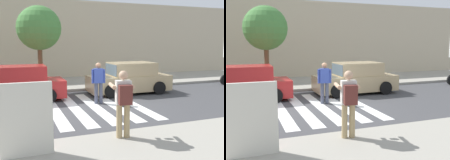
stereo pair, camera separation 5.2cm
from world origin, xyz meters
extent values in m
plane|color=#424244|center=(0.00, 0.00, 0.00)|extent=(120.00, 120.00, 0.00)
cube|color=#9E998C|center=(0.00, 6.00, 0.07)|extent=(60.00, 4.80, 0.14)
cube|color=beige|center=(0.00, 10.40, 2.70)|extent=(56.00, 4.00, 5.39)
cube|color=silver|center=(-1.60, 0.20, 0.00)|extent=(0.44, 5.20, 0.01)
cube|color=silver|center=(-0.80, 0.20, 0.00)|extent=(0.44, 5.20, 0.01)
cube|color=silver|center=(0.00, 0.20, 0.00)|extent=(0.44, 5.20, 0.01)
cube|color=silver|center=(0.80, 0.20, 0.00)|extent=(0.44, 5.20, 0.01)
cube|color=silver|center=(1.60, 0.20, 0.00)|extent=(0.44, 5.20, 0.01)
cylinder|color=tan|center=(-0.53, -3.69, 0.58)|extent=(0.15, 0.15, 0.88)
cylinder|color=tan|center=(-0.33, -3.73, 0.58)|extent=(0.15, 0.15, 0.88)
cube|color=silver|center=(-0.43, -3.71, 1.32)|extent=(0.42, 0.30, 0.60)
sphere|color=tan|center=(-0.43, -3.71, 1.75)|extent=(0.23, 0.23, 0.23)
cylinder|color=tan|center=(-0.63, -3.45, 1.46)|extent=(0.20, 0.59, 0.10)
cylinder|color=tan|center=(-0.16, -3.53, 1.46)|extent=(0.20, 0.59, 0.10)
cube|color=black|center=(-0.36, -3.32, 1.49)|extent=(0.16, 0.12, 0.10)
cube|color=#5B2823|center=(-0.47, -3.94, 1.30)|extent=(0.35, 0.25, 0.48)
cylinder|color=#474C60|center=(0.21, 0.64, 0.44)|extent=(0.15, 0.15, 0.88)
cylinder|color=#474C60|center=(0.41, 0.61, 0.44)|extent=(0.15, 0.15, 0.88)
cube|color=#33479E|center=(0.31, 0.63, 1.18)|extent=(0.41, 0.29, 0.60)
sphere|color=#A37556|center=(0.31, 0.63, 1.61)|extent=(0.23, 0.23, 0.23)
cylinder|color=#33479E|center=(0.07, 0.66, 1.16)|extent=(0.10, 0.10, 0.58)
cylinder|color=#33479E|center=(0.55, 0.59, 1.16)|extent=(0.10, 0.10, 0.58)
cube|color=red|center=(-2.90, 2.30, 0.53)|extent=(4.10, 1.70, 0.76)
cube|color=red|center=(-2.75, 2.30, 1.23)|extent=(2.20, 1.56, 0.64)
cube|color=slate|center=(-1.78, 2.30, 1.23)|extent=(0.10, 1.50, 0.51)
cylinder|color=black|center=(-1.63, 1.45, 0.32)|extent=(0.64, 0.22, 0.64)
cylinder|color=black|center=(-1.63, 3.15, 0.32)|extent=(0.64, 0.22, 0.64)
cube|color=tan|center=(2.45, 2.30, 0.53)|extent=(4.10, 1.70, 0.76)
cube|color=tan|center=(2.60, 2.30, 1.23)|extent=(2.20, 1.56, 0.64)
cube|color=slate|center=(1.53, 2.30, 1.23)|extent=(0.10, 1.50, 0.54)
cube|color=slate|center=(3.57, 2.30, 1.23)|extent=(0.10, 1.50, 0.51)
cylinder|color=black|center=(1.18, 1.45, 0.32)|extent=(0.64, 0.22, 0.64)
cylinder|color=black|center=(1.18, 3.15, 0.32)|extent=(0.64, 0.22, 0.64)
cylinder|color=black|center=(3.72, 1.45, 0.32)|extent=(0.64, 0.22, 0.64)
cylinder|color=black|center=(3.72, 3.15, 0.32)|extent=(0.64, 0.22, 0.64)
cylinder|color=black|center=(8.96, 2.60, 0.30)|extent=(0.60, 0.10, 0.60)
cylinder|color=brown|center=(-1.65, 4.28, 1.37)|extent=(0.24, 0.24, 2.46)
sphere|color=#47843D|center=(-1.65, 4.28, 3.27)|extent=(2.24, 2.24, 2.24)
cube|color=beige|center=(-2.78, -4.00, 0.94)|extent=(1.10, 0.10, 1.60)
cube|color=pink|center=(-2.78, -3.95, 0.94)|extent=(0.96, 0.02, 1.46)
camera|label=1|loc=(-2.99, -9.64, 2.57)|focal=42.00mm
camera|label=2|loc=(-2.94, -9.66, 2.57)|focal=42.00mm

